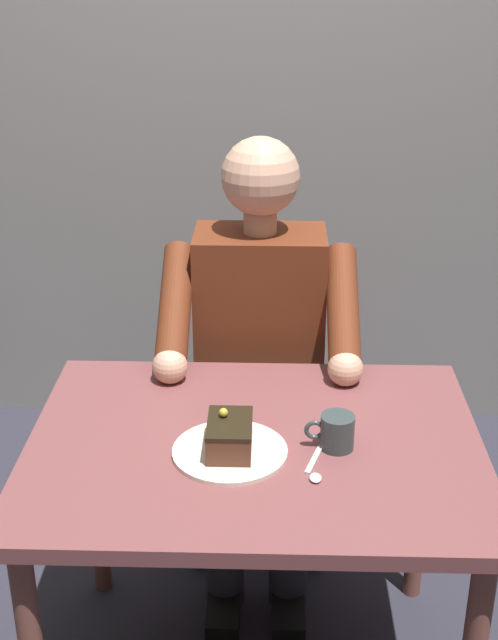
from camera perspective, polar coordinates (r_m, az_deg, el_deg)
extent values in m
cube|color=gray|center=(3.02, 1.10, 19.86)|extent=(6.40, 0.12, 3.00)
cube|color=brown|center=(1.92, 0.39, -8.55)|extent=(1.01, 0.76, 0.04)
cylinder|color=brown|center=(2.41, 11.44, -11.30)|extent=(0.05, 0.05, 0.69)
cylinder|color=brown|center=(2.43, -10.26, -10.98)|extent=(0.05, 0.05, 0.69)
cube|color=brown|center=(2.56, 0.69, -5.85)|extent=(0.42, 0.42, 0.04)
cube|color=brown|center=(2.62, 0.80, 0.90)|extent=(0.38, 0.04, 0.45)
cylinder|color=brown|center=(2.53, 4.76, -12.32)|extent=(0.04, 0.04, 0.45)
cylinder|color=brown|center=(2.54, -3.58, -12.19)|extent=(0.04, 0.04, 0.45)
cylinder|color=brown|center=(2.83, 4.42, -7.99)|extent=(0.04, 0.04, 0.45)
cylinder|color=brown|center=(2.83, -2.94, -7.89)|extent=(0.04, 0.04, 0.45)
cube|color=#632C17|center=(2.41, 0.72, -0.16)|extent=(0.36, 0.22, 0.53)
sphere|color=#DFA889|center=(2.27, 0.77, 9.60)|extent=(0.21, 0.21, 0.21)
cylinder|color=#DFA889|center=(2.30, 0.75, 6.59)|extent=(0.09, 0.09, 0.06)
cylinder|color=#632C17|center=(2.24, 6.30, 1.04)|extent=(0.08, 0.33, 0.26)
sphere|color=#DFA889|center=(2.14, 6.48, -3.26)|extent=(0.09, 0.09, 0.09)
cylinder|color=#632C17|center=(2.25, -4.96, 1.18)|extent=(0.08, 0.33, 0.26)
sphere|color=#DFA889|center=(2.15, -5.32, -3.11)|extent=(0.09, 0.09, 0.09)
cylinder|color=#2C2A32|center=(2.44, 2.77, -7.51)|extent=(0.13, 0.38, 0.14)
cylinder|color=#2C2A32|center=(2.44, -1.50, -7.45)|extent=(0.13, 0.38, 0.14)
cylinder|color=#2C2A32|center=(2.42, 2.72, -14.47)|extent=(0.11, 0.11, 0.43)
cube|color=black|center=(2.50, 2.65, -18.71)|extent=(0.09, 0.22, 0.05)
cylinder|color=#2C2A32|center=(2.42, -1.68, -14.40)|extent=(0.11, 0.11, 0.43)
cube|color=black|center=(2.50, -1.71, -18.64)|extent=(0.09, 0.22, 0.05)
cylinder|color=silver|center=(1.87, -1.29, -8.81)|extent=(0.25, 0.25, 0.01)
cube|color=brown|center=(1.85, -1.30, -7.87)|extent=(0.09, 0.14, 0.06)
cube|color=black|center=(1.83, -1.31, -6.93)|extent=(0.10, 0.14, 0.01)
sphere|color=gold|center=(1.84, -1.73, -6.22)|extent=(0.02, 0.02, 0.02)
cylinder|color=#333E3E|center=(1.88, 5.94, -7.47)|extent=(0.08, 0.08, 0.08)
torus|color=#333E3E|center=(1.87, 4.42, -7.36)|extent=(0.05, 0.01, 0.05)
cylinder|color=black|center=(1.86, 5.98, -6.59)|extent=(0.07, 0.07, 0.01)
cube|color=silver|center=(1.85, 4.39, -9.32)|extent=(0.04, 0.11, 0.01)
ellipsoid|color=silver|center=(1.79, 4.48, -10.50)|extent=(0.03, 0.04, 0.01)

